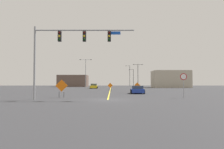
% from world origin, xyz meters
% --- Properties ---
extents(ground, '(205.58, 205.58, 0.00)m').
position_xyz_m(ground, '(0.00, 0.00, 0.00)').
color(ground, '#2D2D30').
extents(road_centre_stripe, '(0.16, 114.21, 0.01)m').
position_xyz_m(road_centre_stripe, '(0.00, 57.10, 0.00)').
color(road_centre_stripe, yellow).
rests_on(road_centre_stripe, ground).
extents(traffic_signal_assembly, '(10.26, 0.44, 7.49)m').
position_xyz_m(traffic_signal_assembly, '(-3.97, -0.02, 5.74)').
color(traffic_signal_assembly, gray).
rests_on(traffic_signal_assembly, ground).
extents(stop_sign, '(0.76, 0.07, 2.78)m').
position_xyz_m(stop_sign, '(8.50, 2.38, 1.96)').
color(stop_sign, gray).
rests_on(stop_sign, ground).
extents(street_lamp_near_left, '(3.78, 0.24, 8.98)m').
position_xyz_m(street_lamp_near_left, '(-7.76, 44.81, 5.28)').
color(street_lamp_near_left, gray).
rests_on(street_lamp_near_left, ground).
extents(street_lamp_mid_left, '(3.30, 0.24, 7.97)m').
position_xyz_m(street_lamp_mid_left, '(9.17, 50.85, 4.71)').
color(street_lamp_mid_left, black).
rests_on(street_lamp_mid_left, ground).
extents(street_lamp_far_left, '(2.05, 0.24, 9.72)m').
position_xyz_m(street_lamp_far_left, '(8.60, 79.24, 5.31)').
color(street_lamp_far_left, black).
rests_on(street_lamp_far_left, ground).
extents(street_lamp_near_right, '(2.04, 0.24, 7.37)m').
position_xyz_m(street_lamp_near_right, '(9.29, 69.33, 4.11)').
color(street_lamp_near_right, black).
rests_on(street_lamp_near_right, ground).
extents(construction_sign_right_shoulder, '(1.08, 0.21, 1.67)m').
position_xyz_m(construction_sign_right_shoulder, '(0.04, 23.61, 1.04)').
color(construction_sign_right_shoulder, orange).
rests_on(construction_sign_right_shoulder, ground).
extents(construction_sign_right_lane, '(1.12, 0.26, 1.77)m').
position_xyz_m(construction_sign_right_lane, '(5.07, 17.76, 1.10)').
color(construction_sign_right_lane, orange).
rests_on(construction_sign_right_lane, ground).
extents(construction_sign_median_near, '(1.40, 0.18, 2.09)m').
position_xyz_m(construction_sign_median_near, '(-5.42, 3.05, 1.30)').
color(construction_sign_median_near, orange).
rests_on(construction_sign_median_near, ground).
extents(car_blue_distant, '(2.32, 4.38, 1.25)m').
position_xyz_m(car_blue_distant, '(4.45, 12.42, 0.60)').
color(car_blue_distant, '#1E389E').
rests_on(car_blue_distant, ground).
extents(car_yellow_mid, '(2.18, 4.61, 1.39)m').
position_xyz_m(car_yellow_mid, '(-4.83, 40.74, 0.65)').
color(car_yellow_mid, gold).
rests_on(car_yellow_mid, ground).
extents(roadside_building_east, '(11.99, 8.25, 5.76)m').
position_xyz_m(roadside_building_east, '(20.36, 51.67, 2.88)').
color(roadside_building_east, '#B2A893').
rests_on(roadside_building_east, ground).
extents(roadside_building_west, '(11.81, 8.39, 4.78)m').
position_xyz_m(roadside_building_west, '(-15.65, 67.55, 2.39)').
color(roadside_building_west, brown).
rests_on(roadside_building_west, ground).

